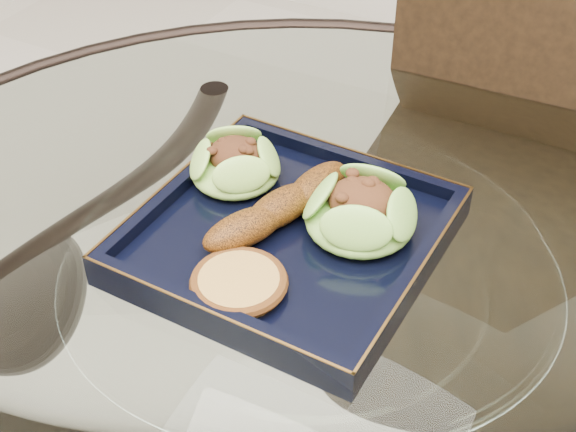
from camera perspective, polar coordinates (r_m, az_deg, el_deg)
The scene contains 7 objects.
dining_table at distance 0.85m, azimuth 1.30°, elevation -13.95°, with size 1.13×1.13×0.77m.
dining_chair at distance 1.06m, azimuth 15.09°, elevation -4.02°, with size 0.46×0.46×1.02m.
navy_plate at distance 0.77m, azimuth -0.00°, elevation -1.72°, with size 0.27×0.27×0.02m, color black.
lettuce_wrap_left at distance 0.82m, azimuth -3.79°, elevation 3.53°, with size 0.09×0.09×0.03m, color olive.
lettuce_wrap_right at distance 0.76m, azimuth 5.14°, elevation 0.07°, with size 0.10×0.10×0.04m, color #549C2D.
roasted_plantain at distance 0.77m, azimuth -0.48°, elevation 0.66°, with size 0.17×0.04×0.03m, color #66330A.
crumb_patty at distance 0.70m, azimuth -3.51°, elevation -4.83°, with size 0.08×0.08×0.01m, color #BC913E.
Camera 1 is at (0.22, -0.45, 1.28)m, focal length 50.00 mm.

